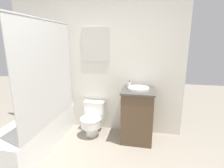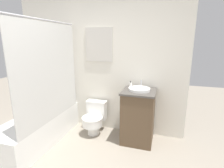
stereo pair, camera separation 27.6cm
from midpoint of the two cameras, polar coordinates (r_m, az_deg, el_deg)
The scene contains 6 objects.
wall_back at distance 3.27m, azimuth -7.81°, elevation 6.31°, with size 3.18×0.07×2.50m.
shower_area at distance 3.21m, azimuth -25.58°, elevation -13.32°, with size 0.62×1.60×1.98m.
toilet at distance 3.30m, azimuth -8.88°, elevation -11.21°, with size 0.38×0.49×0.58m.
vanity at distance 3.03m, azimuth 5.67°, elevation -10.14°, with size 0.54×0.54×0.90m.
sink at distance 2.90m, azimuth 5.94°, elevation -1.47°, with size 0.35×0.39×0.13m.
soap_bottle at distance 2.96m, azimuth 2.99°, elevation -0.37°, with size 0.05×0.05×0.13m.
Camera 1 is at (0.93, -1.18, 1.69)m, focal length 28.00 mm.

